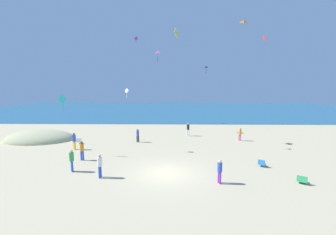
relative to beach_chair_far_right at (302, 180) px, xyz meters
name	(u,v)px	position (x,y,z in m)	size (l,w,h in m)	color
ground_plane	(168,140)	(-8.72, 11.51, -0.24)	(120.00, 120.00, 0.00)	#C6B58C
ocean_water	(171,109)	(-8.72, 52.92, -0.21)	(120.00, 60.00, 0.05)	#236084
dune_mound	(40,140)	(-24.15, 11.45, -0.24)	(8.05, 5.63, 2.29)	#B9B583
beach_chair_far_right	(302,180)	(0.00, 0.00, 0.00)	(0.81, 0.81, 0.53)	#2D9956
beach_chair_mid_beach	(79,141)	(-18.57, 9.64, 0.05)	(0.63, 0.62, 0.61)	white
beach_chair_far_left	(262,163)	(-1.31, 2.96, 0.03)	(0.75, 0.77, 0.57)	#2370B2
person_0	(100,164)	(-13.19, 0.67, 0.71)	(0.35, 0.35, 1.64)	blue
person_1	(220,170)	(-5.27, -0.07, 0.66)	(0.40, 0.40, 1.56)	purple
person_2	(72,159)	(-15.60, 1.69, 0.71)	(0.46, 0.46, 1.65)	blue
person_3	(74,140)	(-18.04, 7.34, 0.74)	(0.47, 0.47, 1.70)	yellow
person_4	(188,128)	(-6.22, 13.86, 0.74)	(0.44, 0.44, 1.70)	white
person_5	(240,133)	(-0.35, 11.35, 0.65)	(0.40, 0.40, 1.54)	#D8599E
person_6	(82,149)	(-15.91, 4.17, 0.71)	(0.37, 0.37, 1.64)	blue
person_7	(138,135)	(-12.20, 10.50, 0.63)	(0.39, 0.39, 1.51)	black
kite_teal	(62,100)	(-18.04, 5.58, 4.83)	(0.91, 0.28, 1.57)	#1EADAD
kite_yellow	(176,33)	(-7.87, 10.86, 11.78)	(0.40, 1.03, 1.35)	yellow
kite_orange	(244,21)	(1.29, 16.92, 14.79)	(0.89, 0.72, 1.83)	orange
kite_white	(127,91)	(-12.60, 7.12, 5.58)	(0.45, 0.33, 0.96)	white
kite_purple	(136,38)	(-14.52, 24.73, 14.48)	(0.66, 0.50, 1.24)	purple
kite_black	(206,67)	(-4.94, 8.52, 7.93)	(0.47, 0.48, 0.83)	black
kite_red	(264,38)	(5.03, 18.94, 13.05)	(0.17, 0.81, 1.46)	red
kite_magenta	(157,52)	(-10.32, 16.62, 10.82)	(1.01, 1.00, 1.70)	#DB3DA8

